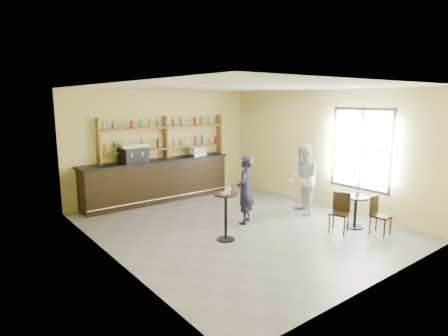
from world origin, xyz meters
TOP-DOWN VIEW (x-y plane):
  - floor at (0.00, 0.00)m, footprint 7.00×7.00m
  - ceiling at (0.00, 0.00)m, footprint 7.00×7.00m
  - wall_back at (0.00, 3.50)m, footprint 7.00×0.00m
  - wall_front at (0.00, -3.50)m, footprint 7.00×0.00m
  - wall_left at (-3.00, 0.00)m, footprint 0.00×7.00m
  - wall_right at (3.00, 0.00)m, footprint 0.00×7.00m
  - window_pane at (2.99, -1.20)m, footprint 0.00×2.00m
  - window_frame at (2.99, -1.20)m, footprint 0.04×1.70m
  - shelf_unit at (0.00, 3.37)m, footprint 4.00×0.26m
  - liquor_bottles at (0.00, 3.37)m, footprint 3.68×0.10m
  - bar_counter at (-0.41, 3.15)m, footprint 4.50×0.88m
  - espresso_machine at (-1.13, 3.15)m, footprint 0.79×0.56m
  - pastry_case at (0.99, 3.15)m, footprint 0.48×0.41m
  - pedestal_table at (-0.77, -0.51)m, footprint 0.51×0.51m
  - napkin at (-0.77, -0.51)m, footprint 0.18×0.18m
  - donut at (-0.76, -0.52)m, footprint 0.14×0.14m
  - cup_pedestal at (-0.63, -0.41)m, footprint 0.18×0.18m
  - man_main at (0.28, 0.08)m, footprint 0.71×0.66m
  - cafe_table at (2.07, -1.73)m, footprint 0.76×0.76m
  - cup_cafe at (2.12, -1.73)m, footprint 0.12×0.12m
  - chair_west at (1.52, -1.68)m, footprint 0.50×0.50m
  - chair_south at (2.12, -2.33)m, footprint 0.41×0.41m
  - patron_second at (1.93, -0.28)m, footprint 1.04×1.11m

SIDE VIEW (x-z plane):
  - floor at x=0.00m, z-range 0.00..0.00m
  - cafe_table at x=2.07m, z-range 0.00..0.75m
  - chair_south at x=2.12m, z-range 0.00..0.86m
  - chair_west at x=1.52m, z-range 0.00..0.89m
  - pedestal_table at x=-0.77m, z-range 0.00..1.01m
  - bar_counter at x=-0.41m, z-range 0.00..1.22m
  - cup_cafe at x=2.12m, z-range 0.75..0.85m
  - man_main at x=0.28m, z-range 0.00..1.63m
  - patron_second at x=1.93m, z-range 0.00..1.82m
  - napkin at x=-0.77m, z-range 1.01..1.02m
  - donut at x=-0.76m, z-range 1.02..1.07m
  - cup_pedestal at x=-0.63m, z-range 1.01..1.12m
  - pastry_case at x=0.99m, z-range 1.22..1.48m
  - espresso_machine at x=-1.13m, z-range 1.22..1.74m
  - wall_back at x=0.00m, z-range -1.90..5.10m
  - wall_front at x=0.00m, z-range -1.90..5.10m
  - wall_left at x=-3.00m, z-range -1.90..5.10m
  - wall_right at x=3.00m, z-range -1.90..5.10m
  - window_frame at x=2.99m, z-range 0.65..2.75m
  - window_pane at x=2.99m, z-range 0.70..2.70m
  - shelf_unit at x=0.00m, z-range 1.11..2.51m
  - liquor_bottles at x=0.00m, z-range 1.48..2.48m
  - ceiling at x=0.00m, z-range 3.20..3.20m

